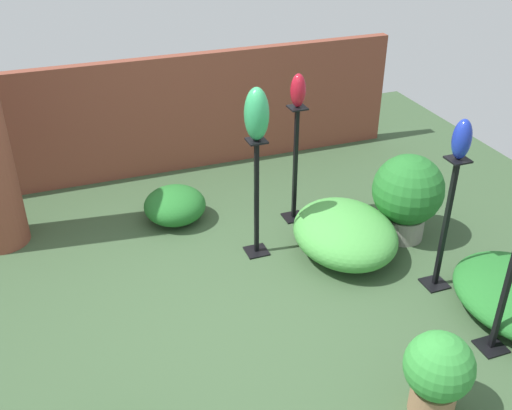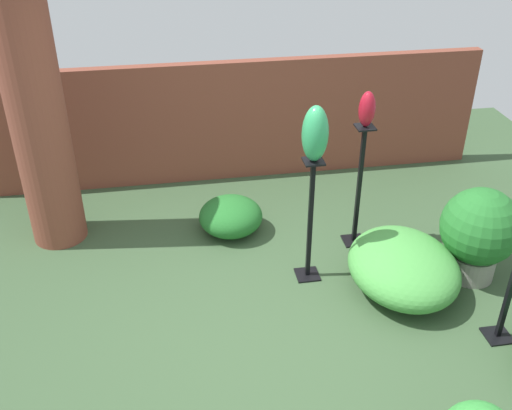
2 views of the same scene
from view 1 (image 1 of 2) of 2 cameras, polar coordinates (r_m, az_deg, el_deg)
ground_plane at (r=4.93m, az=-2.19°, el=-9.60°), size 8.00×8.00×0.00m
brick_wall_back at (r=6.78m, az=-9.26°, el=8.30°), size 5.60×0.12×1.33m
pedestal_jade at (r=5.26m, az=0.05°, el=0.12°), size 0.20×0.20×1.13m
pedestal_cobalt at (r=5.07m, az=17.51°, el=-2.34°), size 0.20×0.20×1.19m
pedestal_ruby at (r=5.79m, az=3.75°, el=3.37°), size 0.20×0.20×1.19m
pedestal_amber at (r=4.53m, az=22.87°, el=-6.79°), size 0.20×0.20×1.32m
art_vase_jade at (r=4.90m, az=0.06°, el=8.65°), size 0.21×0.22×0.45m
art_vase_cobalt at (r=4.70m, az=19.01°, el=5.95°), size 0.14×0.15×0.32m
art_vase_ruby at (r=5.48m, az=4.03°, el=10.83°), size 0.14×0.14×0.31m
potted_plant_front_left at (r=5.69m, az=14.24°, el=1.06°), size 0.66×0.66×0.84m
potted_plant_near_pillar at (r=4.08m, az=16.94°, el=-14.96°), size 0.45×0.45×0.62m
foliage_bed_east at (r=5.97m, az=-7.73°, el=-0.02°), size 0.61×0.60×0.35m
foliage_bed_west at (r=5.46m, az=8.45°, el=-2.66°), size 0.90×1.07×0.44m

